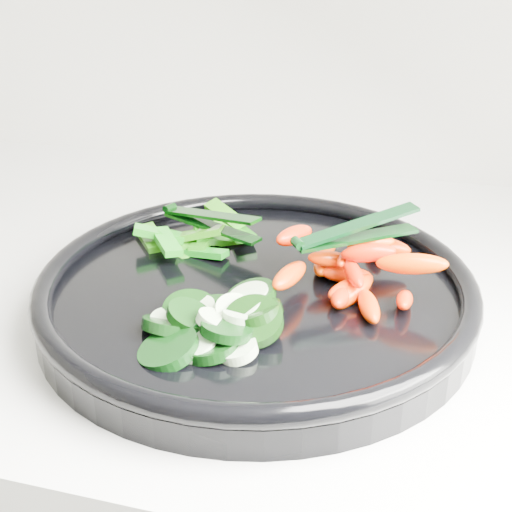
# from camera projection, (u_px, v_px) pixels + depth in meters

# --- Properties ---
(veggie_tray) EXTENTS (0.47, 0.47, 0.04)m
(veggie_tray) POSITION_uv_depth(u_px,v_px,m) (256.00, 292.00, 0.61)
(veggie_tray) COLOR black
(veggie_tray) RESTS_ON counter
(cucumber_pile) EXTENTS (0.12, 0.14, 0.04)m
(cucumber_pile) POSITION_uv_depth(u_px,v_px,m) (207.00, 321.00, 0.55)
(cucumber_pile) COLOR black
(cucumber_pile) RESTS_ON veggie_tray
(carrot_pile) EXTENTS (0.15, 0.16, 0.06)m
(carrot_pile) POSITION_uv_depth(u_px,v_px,m) (352.00, 267.00, 0.60)
(carrot_pile) COLOR #FF6300
(carrot_pile) RESTS_ON veggie_tray
(pepper_pile) EXTENTS (0.13, 0.12, 0.04)m
(pepper_pile) POSITION_uv_depth(u_px,v_px,m) (197.00, 237.00, 0.68)
(pepper_pile) COLOR #136409
(pepper_pile) RESTS_ON veggie_tray
(tong_carrot) EXTENTS (0.10, 0.08, 0.02)m
(tong_carrot) POSITION_uv_depth(u_px,v_px,m) (354.00, 232.00, 0.59)
(tong_carrot) COLOR black
(tong_carrot) RESTS_ON carrot_pile
(tong_pepper) EXTENTS (0.11, 0.06, 0.02)m
(tong_pepper) POSITION_uv_depth(u_px,v_px,m) (208.00, 220.00, 0.67)
(tong_pepper) COLOR black
(tong_pepper) RESTS_ON pepper_pile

